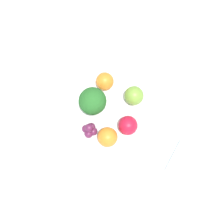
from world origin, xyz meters
TOP-DOWN VIEW (x-y plane):
  - ground_plane at (0.00, 0.00)m, footprint 6.00×6.00m
  - table_surface at (0.00, 0.00)m, footprint 1.20×1.20m
  - bowl at (0.00, 0.00)m, footprint 0.22×0.22m
  - broccoli at (-0.01, 0.04)m, footprint 0.06×0.06m
  - apple_red at (0.06, -0.03)m, footprint 0.05×0.05m
  - apple_green at (-0.02, -0.05)m, footprint 0.04×0.04m
  - orange_front at (-0.06, -0.02)m, footprint 0.05×0.05m
  - orange_back at (0.06, 0.05)m, footprint 0.04×0.04m
  - grape_cluster at (-0.06, 0.02)m, footprint 0.04×0.04m
  - spoon at (-0.01, -0.18)m, footprint 0.08×0.02m

SIDE VIEW (x-z plane):
  - ground_plane at x=0.00m, z-range 0.00..0.00m
  - table_surface at x=0.00m, z-range 0.00..0.02m
  - spoon at x=-0.01m, z-range 0.02..0.03m
  - bowl at x=0.00m, z-range 0.02..0.05m
  - grape_cluster at x=-0.06m, z-range 0.04..0.08m
  - orange_back at x=0.06m, z-range 0.05..0.09m
  - apple_green at x=-0.02m, z-range 0.05..0.09m
  - orange_front at x=-0.06m, z-range 0.05..0.09m
  - apple_red at x=0.06m, z-range 0.05..0.09m
  - broccoli at x=-0.01m, z-range 0.05..0.13m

